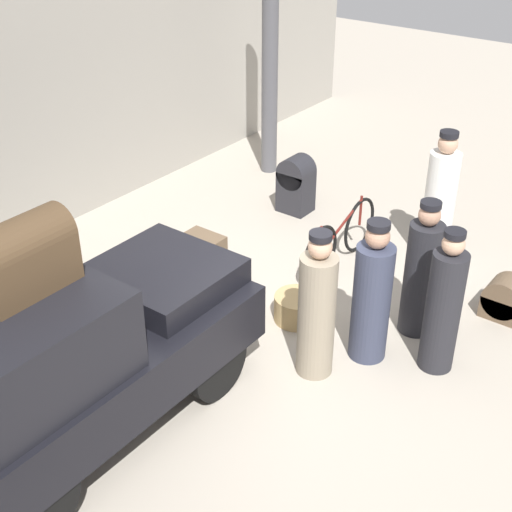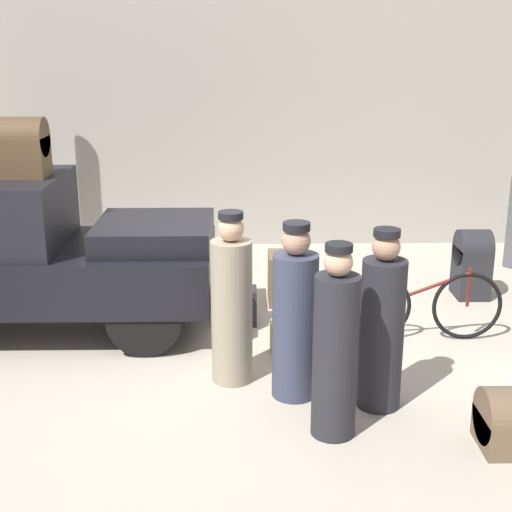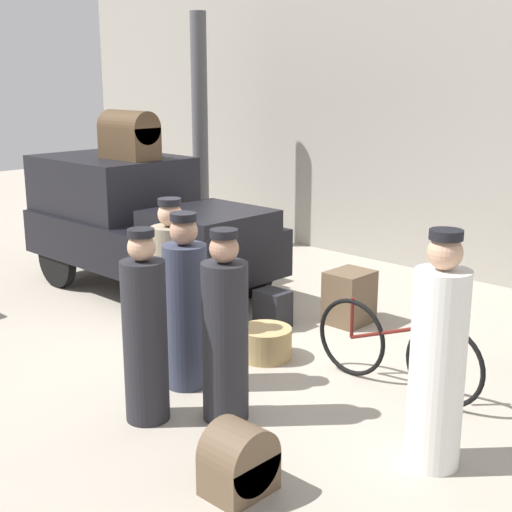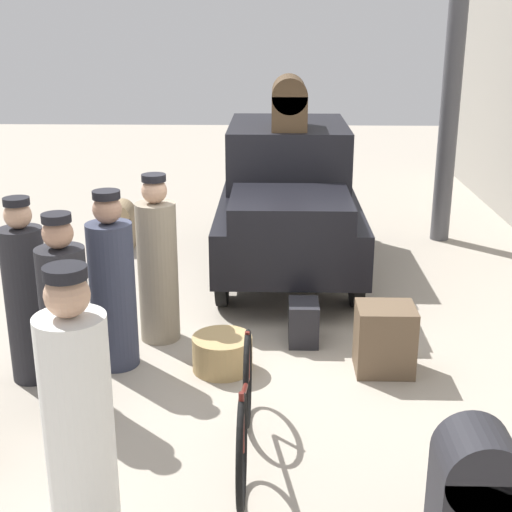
# 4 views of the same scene
# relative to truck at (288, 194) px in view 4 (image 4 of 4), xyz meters

# --- Properties ---
(ground_plane) EXTENTS (30.00, 30.00, 0.00)m
(ground_plane) POSITION_rel_truck_xyz_m (2.26, -0.54, -0.95)
(ground_plane) COLOR #A89E8E
(canopy_pillar_left) EXTENTS (0.26, 0.26, 3.79)m
(canopy_pillar_left) POSITION_rel_truck_xyz_m (-1.24, 2.22, 0.95)
(canopy_pillar_left) COLOR #4C4C51
(canopy_pillar_left) RESTS_ON ground
(truck) EXTENTS (3.56, 1.64, 1.74)m
(truck) POSITION_rel_truck_xyz_m (0.00, 0.00, 0.00)
(truck) COLOR black
(truck) RESTS_ON ground
(bicycle) EXTENTS (1.75, 0.04, 0.81)m
(bicycle) POSITION_rel_truck_xyz_m (4.25, -0.37, -0.56)
(bicycle) COLOR black
(bicycle) RESTS_ON ground
(wicker_basket) EXTENTS (0.54, 0.54, 0.32)m
(wicker_basket) POSITION_rel_truck_xyz_m (2.88, -0.63, -0.79)
(wicker_basket) COLOR tan
(wicker_basket) RESTS_ON ground
(porter_lifting_near_truck) EXTENTS (0.37, 0.37, 1.64)m
(porter_lifting_near_truck) POSITION_rel_truck_xyz_m (3.07, -2.29, -0.20)
(porter_lifting_near_truck) COLOR #232328
(porter_lifting_near_truck) RESTS_ON ground
(porter_with_bicycle) EXTENTS (0.39, 0.39, 1.63)m
(porter_with_bicycle) POSITION_rel_truck_xyz_m (3.53, -1.82, -0.21)
(porter_with_bicycle) COLOR #232328
(porter_with_bicycle) RESTS_ON ground
(conductor_in_dark_uniform) EXTENTS (0.41, 0.41, 1.64)m
(conductor_in_dark_uniform) POSITION_rel_truck_xyz_m (2.79, -1.61, -0.21)
(conductor_in_dark_uniform) COLOR #33384C
(conductor_in_dark_uniform) RESTS_ON ground
(porter_carrying_trunk) EXTENTS (0.39, 0.39, 1.66)m
(porter_carrying_trunk) POSITION_rel_truck_xyz_m (2.22, -1.29, -0.19)
(porter_carrying_trunk) COLOR gray
(porter_carrying_trunk) RESTS_ON ground
(porter_standing_middle) EXTENTS (0.40, 0.40, 1.79)m
(porter_standing_middle) POSITION_rel_truck_xyz_m (5.17, -1.27, -0.13)
(porter_standing_middle) COLOR white
(porter_standing_middle) RESTS_ON ground
(suitcase_black_upright) EXTENTS (0.40, 0.47, 0.87)m
(suitcase_black_upright) POSITION_rel_truck_xyz_m (5.22, 0.99, -0.49)
(suitcase_black_upright) COLOR #232328
(suitcase_black_upright) RESTS_ON ground
(suitcase_small_leather) EXTENTS (0.38, 0.29, 0.42)m
(suitcase_small_leather) POSITION_rel_truck_xyz_m (2.29, 0.12, -0.73)
(suitcase_small_leather) COLOR #232328
(suitcase_small_leather) RESTS_ON ground
(suitcase_tan_flat) EXTENTS (0.44, 0.51, 0.62)m
(suitcase_tan_flat) POSITION_rel_truck_xyz_m (2.86, 0.83, -0.64)
(suitcase_tan_flat) COLOR brown
(suitcase_tan_flat) RESTS_ON ground
(trunk_wicker_pale) EXTENTS (0.41, 0.37, 0.65)m
(trunk_wicker_pale) POSITION_rel_truck_xyz_m (-0.73, -2.30, -0.61)
(trunk_wicker_pale) COLOR #937A56
(trunk_wicker_pale) RESTS_ON ground
(trunk_on_truck_roof) EXTENTS (0.82, 0.42, 0.63)m
(trunk_on_truck_roof) POSITION_rel_truck_xyz_m (-0.15, -0.00, 1.11)
(trunk_on_truck_roof) COLOR #4C3823
(trunk_on_truck_roof) RESTS_ON truck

